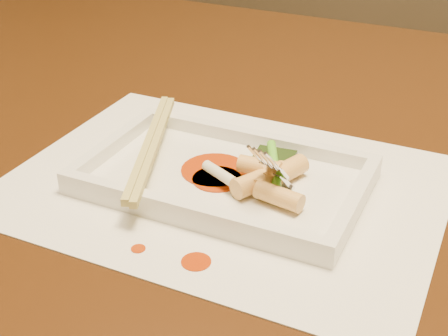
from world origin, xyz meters
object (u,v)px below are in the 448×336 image
at_px(table, 212,196).
at_px(placemat, 224,185).
at_px(fork, 306,111).
at_px(plate_base, 224,181).
at_px(chopstick_a, 148,144).

distance_m(table, placemat, 0.17).
bearing_deg(fork, table, 144.31).
bearing_deg(fork, plate_base, -165.58).
xyz_separation_m(plate_base, fork, (0.07, 0.02, 0.08)).
bearing_deg(table, fork, -35.69).
bearing_deg(chopstick_a, fork, 6.75).
bearing_deg(placemat, plate_base, -135.00).
xyz_separation_m(table, plate_base, (0.07, -0.12, 0.11)).
relative_size(placemat, fork, 2.86).
bearing_deg(plate_base, table, 121.34).
relative_size(chopstick_a, fork, 1.53).
xyz_separation_m(placemat, plate_base, (-0.00, -0.00, 0.00)).
bearing_deg(placemat, fork, 14.42).
relative_size(table, placemat, 3.50).
height_order(placemat, chopstick_a, chopstick_a).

